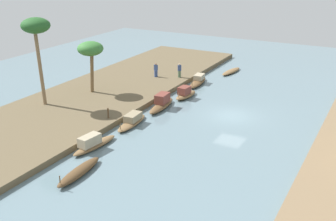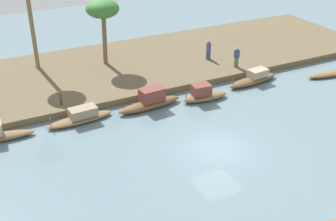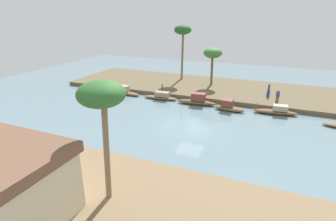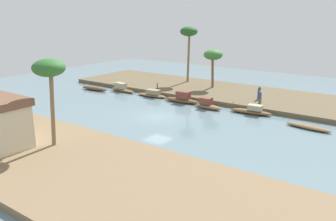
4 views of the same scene
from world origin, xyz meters
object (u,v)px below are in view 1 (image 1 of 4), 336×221
Objects in this scene: palm_tree_left_far at (36,29)px; person_on_near_bank at (156,71)px; sampan_near_left_bank at (185,94)px; sampan_with_red_awning at (198,81)px; mooring_post at (108,113)px; sampan_downstream_large at (132,121)px; sampan_open_hull at (231,71)px; person_by_mooring at (179,71)px; sampan_with_tall_canopy at (93,143)px; sampan_upstream_small at (79,172)px; sampan_foreground at (162,103)px; palm_tree_left_near at (90,50)px.

person_on_near_bank is at bearing 160.11° from palm_tree_left_far.
sampan_near_left_bank is at bearing 149.36° from person_on_near_bank.
mooring_post reaches higher than sampan_with_red_awning.
sampan_downstream_large is 2.20m from mooring_post.
person_on_near_bank is (-3.83, -5.66, 0.73)m from sampan_near_left_bank.
person_by_mooring reaches higher than sampan_open_hull.
sampan_with_tall_canopy is (19.08, -0.12, 0.07)m from sampan_with_red_awning.
person_on_near_bank is (1.16, -4.84, 0.81)m from sampan_with_red_awning.
sampan_open_hull is 7.60m from person_by_mooring.
sampan_foreground is at bearing -178.33° from sampan_upstream_small.
sampan_foreground is (-4.82, 0.25, 0.15)m from sampan_downstream_large.
sampan_with_tall_canopy is 2.78× the size of person_on_near_bank.
palm_tree_left_far reaches higher than sampan_with_tall_canopy.
sampan_upstream_small is at bearing 6.52° from sampan_open_hull.
sampan_upstream_small is at bearing 34.40° from palm_tree_left_near.
sampan_with_red_awning is at bearing 150.70° from person_by_mooring.
sampan_near_left_bank is 15.71m from palm_tree_left_far.
sampan_open_hull is 0.95× the size of sampan_upstream_small.
sampan_downstream_large is at bearing 114.34° from person_on_near_bank.
sampan_near_left_bank is (-17.79, -0.77, 0.19)m from sampan_upstream_small.
sampan_with_red_awning is 6.53m from sampan_open_hull.
sampan_near_left_bank reaches higher than sampan_with_tall_canopy.
sampan_with_red_awning is 0.57× the size of palm_tree_left_far.
sampan_near_left_bank is 3.74× the size of mooring_post.
sampan_near_left_bank is 3.91m from sampan_foreground.
palm_tree_left_near is (9.07, -5.41, 3.68)m from person_by_mooring.
sampan_open_hull is 18.70m from palm_tree_left_near.
sampan_near_left_bank is at bearing 170.47° from sampan_downstream_large.
sampan_downstream_large is 0.93× the size of sampan_foreground.
palm_tree_left_far is (5.15, -1.84, 2.72)m from palm_tree_left_near.
sampan_open_hull is 25.47m from sampan_with_tall_canopy.
sampan_downstream_large is at bearing -174.23° from sampan_with_tall_canopy.
person_on_near_bank is 0.31× the size of palm_tree_left_near.
sampan_near_left_bank reaches higher than sampan_open_hull.
sampan_with_tall_canopy is 0.94× the size of sampan_foreground.
sampan_downstream_large is 2.68× the size of person_by_mooring.
palm_tree_left_near is (-5.26, -5.71, 3.95)m from mooring_post.
palm_tree_left_far reaches higher than mooring_post.
sampan_with_tall_canopy is 18.55m from person_on_near_bank.
sampan_upstream_small is at bearing 23.43° from mooring_post.
mooring_post reaches higher than sampan_with_tall_canopy.
sampan_foreground is at bearing 173.24° from sampan_downstream_large.
palm_tree_left_far is (20.62, -11.22, 7.46)m from sampan_open_hull.
palm_tree_left_far is at bearing -131.25° from sampan_upstream_small.
sampan_upstream_small is at bearing 68.77° from person_by_mooring.
person_by_mooring is (-4.92, -3.16, 0.79)m from sampan_near_left_bank.
sampan_with_tall_canopy is at bearing 63.19° from palm_tree_left_far.
sampan_with_tall_canopy is 0.55× the size of palm_tree_left_far.
sampan_downstream_large is 2.73× the size of person_on_near_bank.
palm_tree_left_far is (14.29, -9.60, 7.27)m from sampan_with_red_awning.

